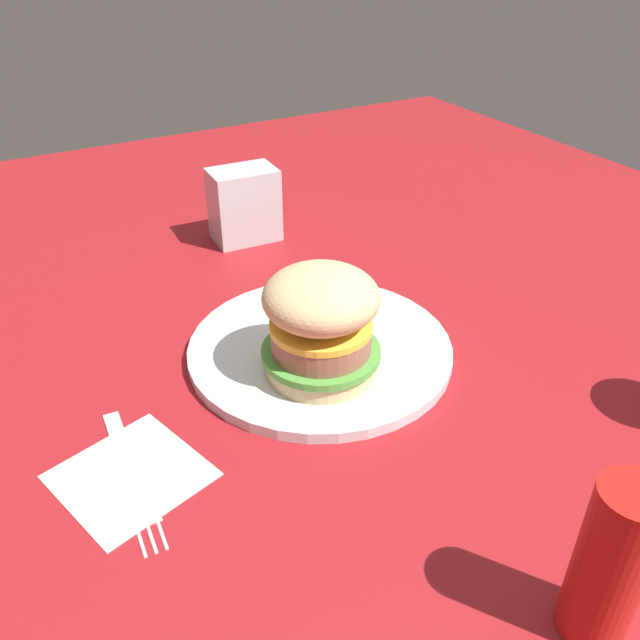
% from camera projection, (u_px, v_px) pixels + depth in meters
% --- Properties ---
extents(ground_plane, '(1.60, 1.60, 0.00)m').
position_uv_depth(ground_plane, '(288.00, 349.00, 0.70)').
color(ground_plane, maroon).
extents(plate, '(0.28, 0.28, 0.01)m').
position_uv_depth(plate, '(320.00, 348.00, 0.69)').
color(plate, silver).
rests_on(plate, ground_plane).
extents(sandwich, '(0.12, 0.12, 0.11)m').
position_uv_depth(sandwich, '(321.00, 322.00, 0.62)').
color(sandwich, tan).
rests_on(sandwich, plate).
extents(fries_pile, '(0.08, 0.10, 0.01)m').
position_uv_depth(fries_pile, '(340.00, 303.00, 0.75)').
color(fries_pile, '#E5B251').
rests_on(fries_pile, plate).
extents(napkin, '(0.14, 0.14, 0.00)m').
position_uv_depth(napkin, '(131.00, 475.00, 0.54)').
color(napkin, white).
rests_on(napkin, ground_plane).
extents(fork, '(0.17, 0.03, 0.00)m').
position_uv_depth(fork, '(131.00, 474.00, 0.54)').
color(fork, silver).
rests_on(fork, napkin).
extents(napkin_dispenser, '(0.06, 0.09, 0.10)m').
position_uv_depth(napkin_dispenser, '(244.00, 205.00, 0.90)').
color(napkin_dispenser, '#B7BABF').
rests_on(napkin_dispenser, ground_plane).
extents(ketchup_bottle, '(0.04, 0.04, 0.13)m').
position_uv_depth(ketchup_bottle, '(610.00, 565.00, 0.40)').
color(ketchup_bottle, '#B21914').
rests_on(ketchup_bottle, ground_plane).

